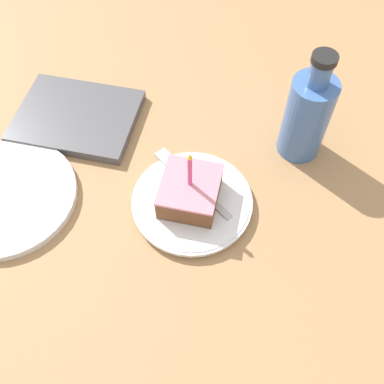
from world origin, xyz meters
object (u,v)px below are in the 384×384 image
Objects in this scene: plate at (192,202)px; fork at (188,178)px; side_plate at (6,196)px; cake_slice at (190,191)px; bottle at (307,115)px; marble_board at (77,117)px.

fork is (0.02, -0.04, 0.01)m from plate.
plate is at bearing -169.89° from side_plate.
cake_slice is 0.51× the size of side_plate.
bottle is 0.45m from marble_board.
fork is at bearing -162.24° from side_plate.
marble_board is at bearing 3.37° from bottle.
fork is 0.24m from bottle.
bottle is at bearing -155.13° from side_plate.
fork reaches higher than side_plate.
marble_board is (-0.06, -0.21, 0.00)m from side_plate.
plate is 0.96× the size of bottle.
plate is at bearing 173.95° from cake_slice.
plate is 0.05m from fork.
fork is (0.01, -0.04, -0.02)m from cake_slice.
plate is 0.33m from side_plate.
fork is at bearing -67.73° from plate.
plate is 0.31m from marble_board.
bottle is 0.89× the size of side_plate.
cake_slice is at bearing 44.57° from bottle.
fork reaches higher than plate.
plate is 0.26m from bottle.
fork is 0.28m from marble_board.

